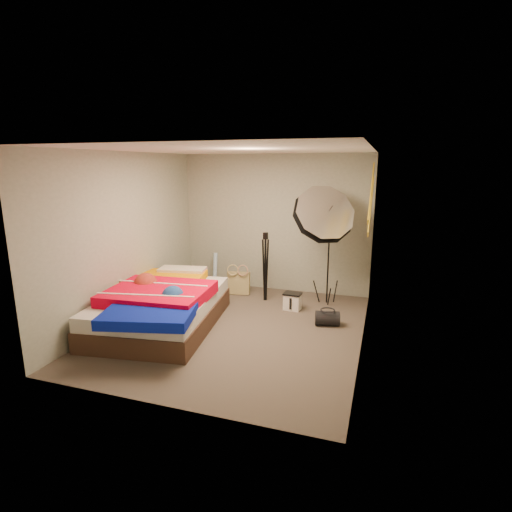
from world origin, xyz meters
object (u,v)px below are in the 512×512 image
at_px(duffel_bag, 327,318).
at_px(photo_umbrella, 323,216).
at_px(camera_case, 292,302).
at_px(tote_bag, 239,283).
at_px(bed, 161,305).
at_px(wrapping_roll, 215,270).
at_px(camera_tripod, 265,262).

relative_size(duffel_bag, photo_umbrella, 0.17).
relative_size(camera_case, photo_umbrella, 0.12).
xyz_separation_m(duffel_bag, photo_umbrella, (-0.25, 0.81, 1.40)).
distance_m(tote_bag, camera_case, 1.23).
bearing_deg(bed, wrapping_roll, 90.80).
height_order(camera_case, bed, bed).
distance_m(camera_case, camera_tripod, 0.85).
height_order(wrapping_roll, photo_umbrella, photo_umbrella).
bearing_deg(tote_bag, bed, -116.94).
relative_size(camera_case, camera_tripod, 0.22).
bearing_deg(photo_umbrella, bed, -142.40).
bearing_deg(photo_umbrella, camera_tripod, -179.00).
bearing_deg(camera_case, tote_bag, 160.53).
relative_size(duffel_bag, camera_tripod, 0.30).
distance_m(bed, camera_tripod, 1.95).
bearing_deg(tote_bag, photo_umbrella, -15.67).
distance_m(wrapping_roll, camera_tripod, 1.27).
distance_m(photo_umbrella, camera_tripod, 1.25).
bearing_deg(camera_tripod, photo_umbrella, 1.00).
height_order(tote_bag, bed, bed).
bearing_deg(duffel_bag, camera_tripod, 134.92).
xyz_separation_m(bed, photo_umbrella, (2.05, 1.58, 1.19)).
bearing_deg(camera_case, camera_tripod, 154.74).
relative_size(wrapping_roll, camera_tripod, 0.56).
xyz_separation_m(duffel_bag, bed, (-2.30, -0.78, 0.21)).
distance_m(tote_bag, photo_umbrella, 2.00).
distance_m(tote_bag, duffel_bag, 2.01).
bearing_deg(camera_tripod, wrapping_roll, 159.26).
bearing_deg(bed, tote_bag, 72.61).
height_order(tote_bag, camera_tripod, camera_tripod).
xyz_separation_m(wrapping_roll, duffel_bag, (2.33, -1.22, -0.23)).
xyz_separation_m(camera_case, photo_umbrella, (0.39, 0.33, 1.38)).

